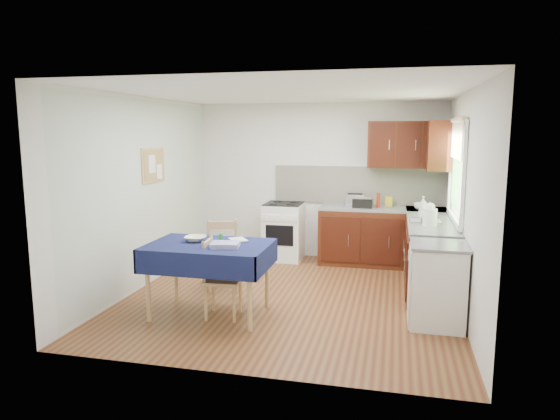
% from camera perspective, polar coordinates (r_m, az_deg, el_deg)
% --- Properties ---
extents(floor, '(4.20, 4.20, 0.00)m').
position_cam_1_polar(floor, '(6.35, 1.25, -9.83)').
color(floor, '#542816').
rests_on(floor, ground).
extents(ceiling, '(4.00, 4.20, 0.02)m').
position_cam_1_polar(ceiling, '(6.03, 1.33, 13.27)').
color(ceiling, white).
rests_on(ceiling, wall_back).
extents(wall_back, '(4.00, 0.02, 2.50)m').
position_cam_1_polar(wall_back, '(8.12, 4.35, 3.31)').
color(wall_back, silver).
rests_on(wall_back, ground).
extents(wall_front, '(4.00, 0.02, 2.50)m').
position_cam_1_polar(wall_front, '(4.06, -4.83, -2.39)').
color(wall_front, silver).
rests_on(wall_front, ground).
extents(wall_left, '(0.02, 4.20, 2.50)m').
position_cam_1_polar(wall_left, '(6.77, -15.54, 1.87)').
color(wall_left, silver).
rests_on(wall_left, ground).
extents(wall_right, '(0.02, 4.20, 2.50)m').
position_cam_1_polar(wall_right, '(5.99, 20.36, 0.75)').
color(wall_right, silver).
rests_on(wall_right, ground).
extents(base_cabinets, '(1.90, 2.30, 0.86)m').
position_cam_1_polar(base_cabinets, '(7.33, 13.81, -4.05)').
color(base_cabinets, black).
rests_on(base_cabinets, ground).
extents(worktop_back, '(1.90, 0.60, 0.04)m').
position_cam_1_polar(worktop_back, '(7.78, 11.64, 0.15)').
color(worktop_back, slate).
rests_on(worktop_back, base_cabinets).
extents(worktop_right, '(0.60, 1.70, 0.04)m').
position_cam_1_polar(worktop_right, '(6.66, 16.95, -1.53)').
color(worktop_right, slate).
rests_on(worktop_right, base_cabinets).
extents(worktop_corner, '(0.60, 0.60, 0.04)m').
position_cam_1_polar(worktop_corner, '(7.79, 16.42, -0.02)').
color(worktop_corner, slate).
rests_on(worktop_corner, base_cabinets).
extents(splashback, '(2.70, 0.02, 0.60)m').
position_cam_1_polar(splashback, '(8.04, 8.92, 2.81)').
color(splashback, white).
rests_on(splashback, wall_back).
extents(upper_cabinets, '(1.20, 0.85, 0.70)m').
position_cam_1_polar(upper_cabinets, '(7.69, 15.43, 7.18)').
color(upper_cabinets, black).
rests_on(upper_cabinets, wall_back).
extents(stove, '(0.60, 0.61, 0.92)m').
position_cam_1_polar(stove, '(8.04, 0.42, -2.43)').
color(stove, white).
rests_on(stove, ground).
extents(window, '(0.04, 1.48, 1.26)m').
position_cam_1_polar(window, '(6.64, 19.57, 5.03)').
color(window, '#315B25').
rests_on(window, wall_right).
extents(fridge, '(0.58, 0.60, 0.89)m').
position_cam_1_polar(fridge, '(5.59, 17.52, -8.15)').
color(fridge, white).
rests_on(fridge, ground).
extents(corkboard, '(0.04, 0.62, 0.47)m').
position_cam_1_polar(corkboard, '(6.98, -14.26, 5.01)').
color(corkboard, tan).
rests_on(corkboard, wall_left).
extents(dining_table, '(1.35, 0.91, 0.82)m').
position_cam_1_polar(dining_table, '(5.61, -8.10, -4.90)').
color(dining_table, '#0E0F3B').
rests_on(dining_table, ground).
extents(chair_far, '(0.53, 0.53, 0.96)m').
position_cam_1_polar(chair_far, '(6.49, -6.51, -4.83)').
color(chair_far, tan).
rests_on(chair_far, ground).
extents(chair_near, '(0.43, 0.43, 0.88)m').
position_cam_1_polar(chair_near, '(5.61, -6.98, -7.47)').
color(chair_near, tan).
rests_on(chair_near, ground).
extents(toaster, '(0.27, 0.17, 0.21)m').
position_cam_1_polar(toaster, '(7.79, 8.57, 1.11)').
color(toaster, silver).
rests_on(toaster, worktop_back).
extents(sandwich_press, '(0.29, 0.25, 0.17)m').
position_cam_1_polar(sandwich_press, '(7.72, 9.42, 0.93)').
color(sandwich_press, black).
rests_on(sandwich_press, worktop_back).
extents(sauce_bottle, '(0.05, 0.05, 0.23)m').
position_cam_1_polar(sauce_bottle, '(7.70, 11.15, 1.08)').
color(sauce_bottle, '#B6240E').
rests_on(sauce_bottle, worktop_back).
extents(yellow_packet, '(0.11, 0.08, 0.14)m').
position_cam_1_polar(yellow_packet, '(7.93, 12.34, 0.97)').
color(yellow_packet, gold).
rests_on(yellow_packet, worktop_back).
extents(dish_rack, '(0.38, 0.29, 0.18)m').
position_cam_1_polar(dish_rack, '(6.66, 16.31, -1.13)').
color(dish_rack, gray).
rests_on(dish_rack, worktop_right).
extents(kettle, '(0.17, 0.17, 0.29)m').
position_cam_1_polar(kettle, '(6.37, 16.76, -0.63)').
color(kettle, white).
rests_on(kettle, worktop_right).
extents(cup, '(0.17, 0.17, 0.10)m').
position_cam_1_polar(cup, '(7.73, 15.54, 0.47)').
color(cup, white).
rests_on(cup, worktop_back).
extents(soap_bottle_a, '(0.14, 0.14, 0.29)m').
position_cam_1_polar(soap_bottle_a, '(6.93, 16.01, 0.32)').
color(soap_bottle_a, white).
rests_on(soap_bottle_a, worktop_right).
extents(soap_bottle_b, '(0.12, 0.12, 0.19)m').
position_cam_1_polar(soap_bottle_b, '(7.17, 16.59, 0.15)').
color(soap_bottle_b, blue).
rests_on(soap_bottle_b, worktop_right).
extents(soap_bottle_c, '(0.15, 0.15, 0.16)m').
position_cam_1_polar(soap_bottle_c, '(6.49, 16.32, -0.89)').
color(soap_bottle_c, '#238324').
rests_on(soap_bottle_c, worktop_right).
extents(plate_bowl, '(0.24, 0.24, 0.06)m').
position_cam_1_polar(plate_bowl, '(5.74, -9.65, -3.26)').
color(plate_bowl, '#F8F3CB').
rests_on(plate_bowl, dining_table).
extents(book, '(0.28, 0.29, 0.02)m').
position_cam_1_polar(book, '(5.68, -5.65, -3.50)').
color(book, white).
rests_on(book, dining_table).
extents(spice_jar, '(0.05, 0.05, 0.10)m').
position_cam_1_polar(spice_jar, '(5.64, -6.79, -3.20)').
color(spice_jar, '#227F2F').
rests_on(spice_jar, dining_table).
extents(tea_towel, '(0.34, 0.29, 0.05)m').
position_cam_1_polar(tea_towel, '(5.40, -6.28, -3.98)').
color(tea_towel, navy).
rests_on(tea_towel, dining_table).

